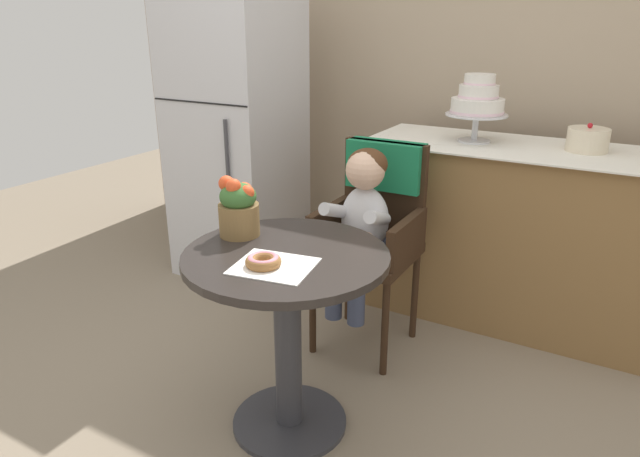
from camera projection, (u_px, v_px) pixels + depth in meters
ground_plane at (290, 423)px, 2.19m from camera, size 8.00×8.00×0.00m
back_wall at (459, 42)px, 3.22m from camera, size 4.80×0.10×2.70m
cafe_table at (287, 307)px, 2.01m from camera, size 0.72×0.72×0.72m
wicker_chair at (377, 213)px, 2.58m from camera, size 0.42×0.45×0.95m
seated_child at (362, 215)px, 2.44m from camera, size 0.27×0.32×0.73m
paper_napkin at (274, 266)px, 1.83m from camera, size 0.29×0.26×0.00m
donut_front at (264, 261)px, 1.82m from camera, size 0.12×0.12×0.04m
flower_vase at (239, 207)px, 2.06m from camera, size 0.15×0.16×0.22m
display_counter at (519, 235)px, 2.84m from camera, size 1.56×0.62×0.90m
tiered_cake_stand at (478, 102)px, 2.74m from camera, size 0.30×0.30×0.33m
round_layer_cake at (588, 140)px, 2.59m from camera, size 0.18×0.18×0.13m
refrigerator at (236, 133)px, 3.28m from camera, size 0.64×0.63×1.70m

